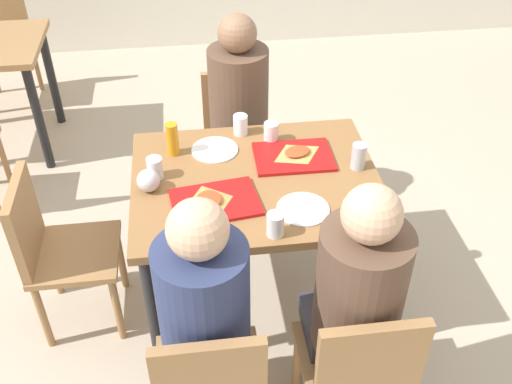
{
  "coord_description": "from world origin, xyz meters",
  "views": [
    {
      "loc": [
        -0.27,
        -2.08,
        2.36
      ],
      "look_at": [
        0.0,
        0.0,
        0.7
      ],
      "focal_mm": 41.72,
      "sensor_mm": 36.0,
      "label": 1
    }
  ],
  "objects_px": {
    "chair_far_side": "(238,134)",
    "person_far_side": "(239,109)",
    "main_table": "(256,197)",
    "paper_plate_center": "(215,150)",
    "pizza_slice_b": "(297,153)",
    "condiment_bottle": "(172,139)",
    "paper_plate_near_edge": "(303,209)",
    "tray_red_far": "(293,157)",
    "person_in_brown_jacket": "(355,295)",
    "pizza_slice_a": "(209,200)",
    "background_chair_far": "(3,39)",
    "chair_near_right": "(358,368)",
    "plastic_cup_c": "(155,168)",
    "chair_left_end": "(54,245)",
    "soda_can": "(359,156)",
    "plastic_cup_d": "(271,132)",
    "foil_bundle": "(148,181)",
    "plastic_cup_b": "(275,225)",
    "plastic_cup_a": "(240,125)",
    "tray_red_near": "(215,202)",
    "person_in_red": "(204,310)"
  },
  "relations": [
    {
      "from": "pizza_slice_b",
      "to": "paper_plate_near_edge",
      "type": "bearing_deg",
      "value": -96.73
    },
    {
      "from": "main_table",
      "to": "plastic_cup_a",
      "type": "xyz_separation_m",
      "value": [
        -0.03,
        0.37,
        0.15
      ]
    },
    {
      "from": "pizza_slice_a",
      "to": "background_chair_far",
      "type": "relative_size",
      "value": 0.23
    },
    {
      "from": "chair_near_right",
      "to": "soda_can",
      "type": "bearing_deg",
      "value": 77.19
    },
    {
      "from": "person_in_red",
      "to": "chair_left_end",
      "type": "bearing_deg",
      "value": 133.98
    },
    {
      "from": "main_table",
      "to": "condiment_bottle",
      "type": "relative_size",
      "value": 6.86
    },
    {
      "from": "paper_plate_center",
      "to": "plastic_cup_d",
      "type": "bearing_deg",
      "value": 9.07
    },
    {
      "from": "person_far_side",
      "to": "tray_red_near",
      "type": "distance_m",
      "value": 0.86
    },
    {
      "from": "person_far_side",
      "to": "soda_can",
      "type": "relative_size",
      "value": 10.21
    },
    {
      "from": "pizza_slice_b",
      "to": "person_far_side",
      "type": "bearing_deg",
      "value": 111.03
    },
    {
      "from": "tray_red_far",
      "to": "plastic_cup_d",
      "type": "xyz_separation_m",
      "value": [
        -0.08,
        0.15,
        0.04
      ]
    },
    {
      "from": "pizza_slice_a",
      "to": "plastic_cup_c",
      "type": "relative_size",
      "value": 1.89
    },
    {
      "from": "paper_plate_near_edge",
      "to": "pizza_slice_a",
      "type": "height_order",
      "value": "pizza_slice_a"
    },
    {
      "from": "chair_left_end",
      "to": "tray_red_far",
      "type": "height_order",
      "value": "chair_left_end"
    },
    {
      "from": "chair_near_right",
      "to": "person_in_red",
      "type": "bearing_deg",
      "value": 165.69
    },
    {
      "from": "tray_red_near",
      "to": "foil_bundle",
      "type": "distance_m",
      "value": 0.31
    },
    {
      "from": "person_in_red",
      "to": "person_far_side",
      "type": "xyz_separation_m",
      "value": [
        0.27,
        1.37,
        0.0
      ]
    },
    {
      "from": "chair_far_side",
      "to": "tray_red_far",
      "type": "height_order",
      "value": "chair_far_side"
    },
    {
      "from": "chair_left_end",
      "to": "pizza_slice_b",
      "type": "distance_m",
      "value": 1.19
    },
    {
      "from": "person_in_red",
      "to": "condiment_bottle",
      "type": "bearing_deg",
      "value": 95.09
    },
    {
      "from": "chair_far_side",
      "to": "person_far_side",
      "type": "relative_size",
      "value": 0.67
    },
    {
      "from": "main_table",
      "to": "paper_plate_center",
      "type": "xyz_separation_m",
      "value": [
        -0.16,
        0.24,
        0.11
      ]
    },
    {
      "from": "chair_left_end",
      "to": "person_in_brown_jacket",
      "type": "distance_m",
      "value": 1.41
    },
    {
      "from": "person_far_side",
      "to": "soda_can",
      "type": "xyz_separation_m",
      "value": [
        0.47,
        -0.66,
        0.11
      ]
    },
    {
      "from": "main_table",
      "to": "chair_far_side",
      "type": "xyz_separation_m",
      "value": [
        0.0,
        0.82,
        -0.19
      ]
    },
    {
      "from": "pizza_slice_b",
      "to": "condiment_bottle",
      "type": "relative_size",
      "value": 1.33
    },
    {
      "from": "chair_left_end",
      "to": "pizza_slice_a",
      "type": "height_order",
      "value": "chair_left_end"
    },
    {
      "from": "person_far_side",
      "to": "paper_plate_near_edge",
      "type": "distance_m",
      "value": 0.94
    },
    {
      "from": "tray_red_far",
      "to": "plastic_cup_d",
      "type": "distance_m",
      "value": 0.18
    },
    {
      "from": "main_table",
      "to": "plastic_cup_d",
      "type": "xyz_separation_m",
      "value": [
        0.11,
        0.28,
        0.15
      ]
    },
    {
      "from": "person_in_red",
      "to": "pizza_slice_b",
      "type": "distance_m",
      "value": 0.96
    },
    {
      "from": "chair_left_end",
      "to": "person_far_side",
      "type": "distance_m",
      "value": 1.18
    },
    {
      "from": "paper_plate_center",
      "to": "plastic_cup_b",
      "type": "height_order",
      "value": "plastic_cup_b"
    },
    {
      "from": "pizza_slice_a",
      "to": "soda_can",
      "type": "height_order",
      "value": "soda_can"
    },
    {
      "from": "tray_red_far",
      "to": "paper_plate_center",
      "type": "height_order",
      "value": "tray_red_far"
    },
    {
      "from": "main_table",
      "to": "tray_red_far",
      "type": "bearing_deg",
      "value": 34.39
    },
    {
      "from": "person_far_side",
      "to": "plastic_cup_c",
      "type": "height_order",
      "value": "person_far_side"
    },
    {
      "from": "main_table",
      "to": "pizza_slice_b",
      "type": "bearing_deg",
      "value": 33.39
    },
    {
      "from": "plastic_cup_d",
      "to": "foil_bundle",
      "type": "xyz_separation_m",
      "value": [
        -0.58,
        -0.31,
        0.0
      ]
    },
    {
      "from": "pizza_slice_a",
      "to": "paper_plate_near_edge",
      "type": "bearing_deg",
      "value": -12.7
    },
    {
      "from": "paper_plate_center",
      "to": "plastic_cup_b",
      "type": "xyz_separation_m",
      "value": [
        0.19,
        -0.61,
        0.05
      ]
    },
    {
      "from": "pizza_slice_b",
      "to": "plastic_cup_c",
      "type": "distance_m",
      "value": 0.65
    },
    {
      "from": "person_in_brown_jacket",
      "to": "tray_red_far",
      "type": "relative_size",
      "value": 3.46
    },
    {
      "from": "plastic_cup_d",
      "to": "foil_bundle",
      "type": "relative_size",
      "value": 1.0
    },
    {
      "from": "pizza_slice_a",
      "to": "person_in_brown_jacket",
      "type": "bearing_deg",
      "value": -47.07
    },
    {
      "from": "paper_plate_near_edge",
      "to": "tray_red_far",
      "type": "bearing_deg",
      "value": 85.79
    },
    {
      "from": "paper_plate_center",
      "to": "soda_can",
      "type": "height_order",
      "value": "soda_can"
    },
    {
      "from": "tray_red_far",
      "to": "paper_plate_near_edge",
      "type": "distance_m",
      "value": 0.37
    },
    {
      "from": "chair_near_right",
      "to": "person_in_brown_jacket",
      "type": "relative_size",
      "value": 0.67
    },
    {
      "from": "person_in_brown_jacket",
      "to": "paper_plate_center",
      "type": "distance_m",
      "value": 1.02
    }
  ]
}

